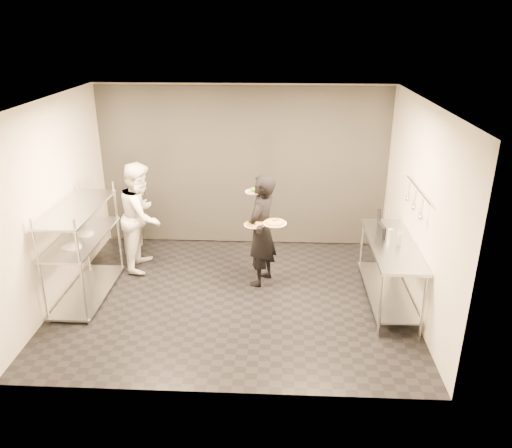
{
  "coord_description": "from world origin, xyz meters",
  "views": [
    {
      "loc": [
        0.63,
        -6.29,
        3.76
      ],
      "look_at": [
        0.31,
        0.16,
        1.1
      ],
      "focal_mm": 35.0,
      "sensor_mm": 36.0,
      "label": 1
    }
  ],
  "objects_px": {
    "waiter": "(261,231)",
    "pizza_plate_near": "(254,224)",
    "pass_rack": "(83,247)",
    "chef": "(141,216)",
    "prep_counter": "(390,262)",
    "bottle_green": "(390,237)",
    "pizza_plate_far": "(275,223)",
    "salad_plate": "(254,190)",
    "bottle_clear": "(399,239)",
    "pos_monitor": "(381,231)",
    "bottle_dark": "(379,215)"
  },
  "relations": [
    {
      "from": "pass_rack",
      "to": "pizza_plate_near",
      "type": "relative_size",
      "value": 5.25
    },
    {
      "from": "prep_counter",
      "to": "salad_plate",
      "type": "relative_size",
      "value": 6.45
    },
    {
      "from": "chef",
      "to": "salad_plate",
      "type": "relative_size",
      "value": 6.25
    },
    {
      "from": "pizza_plate_near",
      "to": "bottle_dark",
      "type": "distance_m",
      "value": 1.92
    },
    {
      "from": "salad_plate",
      "to": "pizza_plate_far",
      "type": "bearing_deg",
      "value": -59.16
    },
    {
      "from": "pos_monitor",
      "to": "waiter",
      "type": "bearing_deg",
      "value": 163.24
    },
    {
      "from": "prep_counter",
      "to": "chef",
      "type": "relative_size",
      "value": 1.03
    },
    {
      "from": "pass_rack",
      "to": "prep_counter",
      "type": "relative_size",
      "value": 0.89
    },
    {
      "from": "bottle_green",
      "to": "chef",
      "type": "bearing_deg",
      "value": 164.5
    },
    {
      "from": "pizza_plate_far",
      "to": "bottle_clear",
      "type": "relative_size",
      "value": 1.9
    },
    {
      "from": "prep_counter",
      "to": "bottle_dark",
      "type": "height_order",
      "value": "bottle_dark"
    },
    {
      "from": "prep_counter",
      "to": "chef",
      "type": "height_order",
      "value": "chef"
    },
    {
      "from": "pizza_plate_near",
      "to": "bottle_clear",
      "type": "distance_m",
      "value": 2.02
    },
    {
      "from": "bottle_green",
      "to": "salad_plate",
      "type": "bearing_deg",
      "value": 156.17
    },
    {
      "from": "bottle_green",
      "to": "prep_counter",
      "type": "bearing_deg",
      "value": 50.69
    },
    {
      "from": "bottle_clear",
      "to": "prep_counter",
      "type": "bearing_deg",
      "value": 145.43
    },
    {
      "from": "salad_plate",
      "to": "bottle_green",
      "type": "relative_size",
      "value": 1.19
    },
    {
      "from": "bottle_clear",
      "to": "pass_rack",
      "type": "bearing_deg",
      "value": 179.32
    },
    {
      "from": "chef",
      "to": "bottle_clear",
      "type": "relative_size",
      "value": 9.88
    },
    {
      "from": "pass_rack",
      "to": "pos_monitor",
      "type": "height_order",
      "value": "pass_rack"
    },
    {
      "from": "pizza_plate_far",
      "to": "bottle_clear",
      "type": "bearing_deg",
      "value": -9.54
    },
    {
      "from": "salad_plate",
      "to": "bottle_green",
      "type": "distance_m",
      "value": 2.08
    },
    {
      "from": "prep_counter",
      "to": "pos_monitor",
      "type": "bearing_deg",
      "value": 121.71
    },
    {
      "from": "pizza_plate_near",
      "to": "pass_rack",
      "type": "bearing_deg",
      "value": -172.08
    },
    {
      "from": "bottle_green",
      "to": "bottle_dark",
      "type": "distance_m",
      "value": 0.87
    },
    {
      "from": "bottle_dark",
      "to": "prep_counter",
      "type": "bearing_deg",
      "value": -87.21
    },
    {
      "from": "pass_rack",
      "to": "prep_counter",
      "type": "distance_m",
      "value": 4.33
    },
    {
      "from": "chef",
      "to": "pizza_plate_near",
      "type": "bearing_deg",
      "value": -108.42
    },
    {
      "from": "pass_rack",
      "to": "chef",
      "type": "height_order",
      "value": "chef"
    },
    {
      "from": "waiter",
      "to": "bottle_green",
      "type": "distance_m",
      "value": 1.85
    },
    {
      "from": "pizza_plate_far",
      "to": "pos_monitor",
      "type": "height_order",
      "value": "pizza_plate_far"
    },
    {
      "from": "pass_rack",
      "to": "salad_plate",
      "type": "height_order",
      "value": "pass_rack"
    },
    {
      "from": "bottle_green",
      "to": "bottle_clear",
      "type": "xyz_separation_m",
      "value": [
        0.13,
        0.01,
        -0.03
      ]
    },
    {
      "from": "prep_counter",
      "to": "pizza_plate_near",
      "type": "xyz_separation_m",
      "value": [
        -1.9,
        0.34,
        0.4
      ]
    },
    {
      "from": "salad_plate",
      "to": "bottle_dark",
      "type": "relative_size",
      "value": 1.4
    },
    {
      "from": "chef",
      "to": "pizza_plate_near",
      "type": "distance_m",
      "value": 1.93
    },
    {
      "from": "salad_plate",
      "to": "bottle_green",
      "type": "xyz_separation_m",
      "value": [
        1.87,
        -0.83,
        -0.36
      ]
    },
    {
      "from": "pizza_plate_near",
      "to": "salad_plate",
      "type": "distance_m",
      "value": 0.56
    },
    {
      "from": "pass_rack",
      "to": "bottle_green",
      "type": "relative_size",
      "value": 6.81
    },
    {
      "from": "waiter",
      "to": "pizza_plate_near",
      "type": "bearing_deg",
      "value": -7.52
    },
    {
      "from": "bottle_clear",
      "to": "pos_monitor",
      "type": "bearing_deg",
      "value": 128.69
    },
    {
      "from": "chef",
      "to": "prep_counter",
      "type": "bearing_deg",
      "value": -104.07
    },
    {
      "from": "prep_counter",
      "to": "pizza_plate_far",
      "type": "distance_m",
      "value": 1.69
    },
    {
      "from": "pass_rack",
      "to": "bottle_dark",
      "type": "height_order",
      "value": "pass_rack"
    },
    {
      "from": "pizza_plate_near",
      "to": "pos_monitor",
      "type": "height_order",
      "value": "pos_monitor"
    },
    {
      "from": "prep_counter",
      "to": "pizza_plate_far",
      "type": "height_order",
      "value": "pizza_plate_far"
    },
    {
      "from": "pass_rack",
      "to": "salad_plate",
      "type": "xyz_separation_m",
      "value": [
        2.4,
        0.76,
        0.63
      ]
    },
    {
      "from": "waiter",
      "to": "pizza_plate_far",
      "type": "height_order",
      "value": "waiter"
    },
    {
      "from": "chef",
      "to": "salad_plate",
      "type": "distance_m",
      "value": 1.89
    },
    {
      "from": "pizza_plate_near",
      "to": "bottle_dark",
      "type": "bearing_deg",
      "value": 14.0
    }
  ]
}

